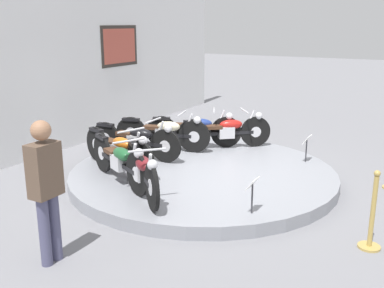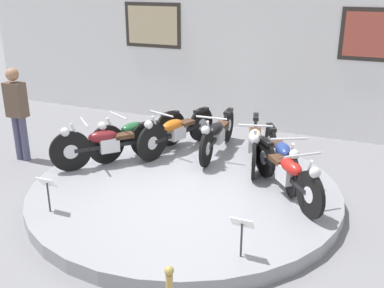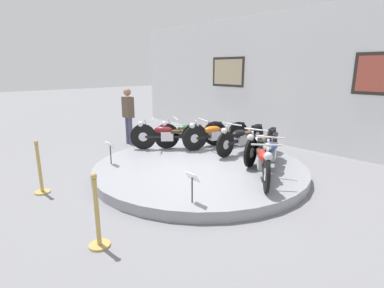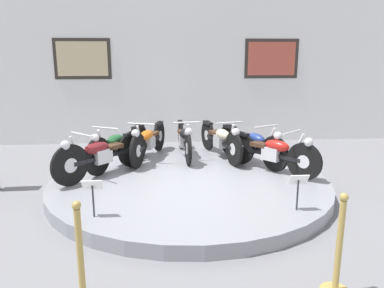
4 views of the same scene
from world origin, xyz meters
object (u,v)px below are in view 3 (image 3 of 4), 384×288
Objects in this scene: motorcycle_blue at (271,152)px; stanchion_post_left_of_entry at (40,176)px; motorcycle_green at (190,133)px; motorcycle_black at (241,138)px; motorcycle_red at (263,160)px; visitor_standing at (128,113)px; motorcycle_maroon at (167,134)px; stanchion_post_right_of_entry at (98,223)px; motorcycle_cream at (261,144)px; info_placard_front_centre at (192,181)px; info_placard_front_left at (110,148)px; motorcycle_orange at (215,134)px.

stanchion_post_left_of_entry is at bearing -122.68° from motorcycle_blue.
motorcycle_green is 1.41m from motorcycle_black.
motorcycle_red is 4.89m from visitor_standing.
motorcycle_maroon is at bearing -110.20° from motorcycle_green.
motorcycle_green is at bearing 122.67° from stanchion_post_right_of_entry.
motorcycle_cream reaches higher than motorcycle_blue.
info_placard_front_centre is at bearing -77.36° from motorcycle_cream.
info_placard_front_left is (-2.62, -2.32, -0.02)m from motorcycle_blue.
motorcycle_red is (1.49, -1.20, 0.00)m from motorcycle_black.
motorcycle_green is 2.05m from motorcycle_cream.
motorcycle_maroon is 3.32m from info_placard_front_centre.
visitor_standing is (-4.87, -0.02, 0.39)m from motorcycle_red.
motorcycle_maroon is 0.64m from motorcycle_green.
motorcycle_orange is 4.31m from stanchion_post_left_of_entry.
info_placard_front_centre is at bearing -41.52° from motorcycle_green.
motorcycle_orange is 2.45m from motorcycle_red.
motorcycle_red is 1.72m from info_placard_front_centre.
motorcycle_maroon is at bearing -141.42° from motorcycle_black.
visitor_standing reaches higher than motorcycle_cream.
stanchion_post_left_of_entry is at bearing -149.04° from info_placard_front_centre.
motorcycle_maroon is 1.91m from motorcycle_black.
motorcycle_green is 4.57m from stanchion_post_right_of_entry.
stanchion_post_left_of_entry is (0.30, -3.24, -0.26)m from motorcycle_maroon.
stanchion_post_right_of_entry is at bearing -74.99° from motorcycle_black.
motorcycle_black is at bearing 154.91° from motorcycle_blue.
motorcycle_orange is at bearing -167.90° from motorcycle_black.
visitor_standing is at bearing -179.73° from motorcycle_red.
motorcycle_cream is 1.90× the size of stanchion_post_right_of_entry.
motorcycle_green is at bearing 91.21° from stanchion_post_left_of_entry.
motorcycle_cream is (1.46, -0.00, -0.00)m from motorcycle_orange.
motorcycle_orange is at bearing 179.97° from motorcycle_cream.
motorcycle_red is (0.22, -0.60, -0.00)m from motorcycle_blue.
stanchion_post_left_of_entry reaches higher than motorcycle_green.
motorcycle_green is 0.94× the size of motorcycle_orange.
motorcycle_black is 3.62m from visitor_standing.
motorcycle_black reaches higher than info_placard_front_left.
info_placard_front_centre is at bearing 30.96° from stanchion_post_left_of_entry.
visitor_standing is (-2.03, 1.69, 0.40)m from info_placard_front_left.
info_placard_front_centre is 0.30× the size of visitor_standing.
info_placard_front_left is at bearing -148.85° from motorcycle_red.
visitor_standing is at bearing -165.53° from motorcycle_cream.
stanchion_post_left_of_entry is (-1.19, -4.43, -0.24)m from motorcycle_black.
motorcycle_orange is 1.89× the size of stanchion_post_left_of_entry.
stanchion_post_left_of_entry is at bearing -96.14° from motorcycle_orange.
motorcycle_blue is at bearing 91.85° from info_placard_front_centre.
motorcycle_blue is at bearing -0.04° from motorcycle_green.
motorcycle_cream is 3.45m from info_placard_front_left.
motorcycle_black is 3.87× the size of info_placard_front_centre.
info_placard_front_centre is 5.04m from visitor_standing.
motorcycle_orange is 2.82m from info_placard_front_left.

